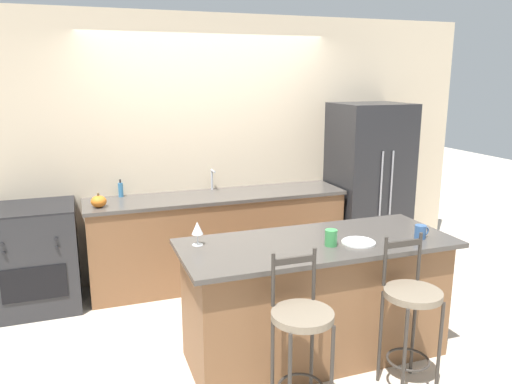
{
  "coord_description": "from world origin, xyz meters",
  "views": [
    {
      "loc": [
        -1.28,
        -4.38,
        2.09
      ],
      "look_at": [
        0.12,
        -0.46,
        1.12
      ],
      "focal_mm": 35.0,
      "sensor_mm": 36.0,
      "label": 1
    }
  ],
  "objects": [
    {
      "name": "back_counter",
      "position": [
        0.0,
        0.36,
        0.46
      ],
      "size": [
        2.6,
        0.65,
        0.92
      ],
      "color": "brown",
      "rests_on": "ground_plane"
    },
    {
      "name": "wine_glass",
      "position": [
        -0.54,
        -1.07,
        1.04
      ],
      "size": [
        0.08,
        0.08,
        0.17
      ],
      "color": "white",
      "rests_on": "kitchen_island"
    },
    {
      "name": "kitchen_island",
      "position": [
        0.31,
        -1.28,
        0.46
      ],
      "size": [
        2.02,
        0.82,
        0.92
      ],
      "color": "brown",
      "rests_on": "ground_plane"
    },
    {
      "name": "wall_back",
      "position": [
        0.0,
        0.67,
        1.35
      ],
      "size": [
        6.0,
        0.07,
        2.7
      ],
      "color": "beige",
      "rests_on": "ground_plane"
    },
    {
      "name": "ground_plane",
      "position": [
        0.0,
        0.0,
        0.0
      ],
      "size": [
        18.0,
        18.0,
        0.0
      ],
      "primitive_type": "plane",
      "color": "beige"
    },
    {
      "name": "coffee_mug",
      "position": [
        1.05,
        -1.48,
        0.97
      ],
      "size": [
        0.12,
        0.08,
        0.1
      ],
      "color": "#335689",
      "rests_on": "kitchen_island"
    },
    {
      "name": "soap_bottle",
      "position": [
        -0.93,
        0.57,
        1.0
      ],
      "size": [
        0.05,
        0.05,
        0.17
      ],
      "color": "teal",
      "rests_on": "back_counter"
    },
    {
      "name": "refrigerator",
      "position": [
        1.72,
        0.31,
        0.9
      ],
      "size": [
        0.78,
        0.71,
        1.8
      ],
      "color": "#232326",
      "rests_on": "ground_plane"
    },
    {
      "name": "sink_faucet",
      "position": [
        0.0,
        0.55,
        1.06
      ],
      "size": [
        0.02,
        0.13,
        0.22
      ],
      "color": "#ADAFB5",
      "rests_on": "back_counter"
    },
    {
      "name": "bar_stool_near",
      "position": [
        -0.1,
        -1.9,
        0.58
      ],
      "size": [
        0.38,
        0.38,
        1.06
      ],
      "color": "#332D28",
      "rests_on": "ground_plane"
    },
    {
      "name": "dinner_plate",
      "position": [
        0.56,
        -1.42,
        0.92
      ],
      "size": [
        0.24,
        0.24,
        0.02
      ],
      "color": "white",
      "rests_on": "kitchen_island"
    },
    {
      "name": "oven_range",
      "position": [
        -1.73,
        0.32,
        0.48
      ],
      "size": [
        0.73,
        0.68,
        0.96
      ],
      "color": "#28282B",
      "rests_on": "ground_plane"
    },
    {
      "name": "bar_stool_far",
      "position": [
        0.71,
        -1.87,
        0.58
      ],
      "size": [
        0.38,
        0.38,
        1.06
      ],
      "color": "#332D28",
      "rests_on": "ground_plane"
    },
    {
      "name": "tumbler_cup",
      "position": [
        0.35,
        -1.4,
        0.97
      ],
      "size": [
        0.09,
        0.09,
        0.12
      ],
      "color": "#3D934C",
      "rests_on": "kitchen_island"
    },
    {
      "name": "pumpkin_decoration",
      "position": [
        -1.15,
        0.22,
        0.98
      ],
      "size": [
        0.14,
        0.14,
        0.13
      ],
      "color": "orange",
      "rests_on": "back_counter"
    }
  ]
}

